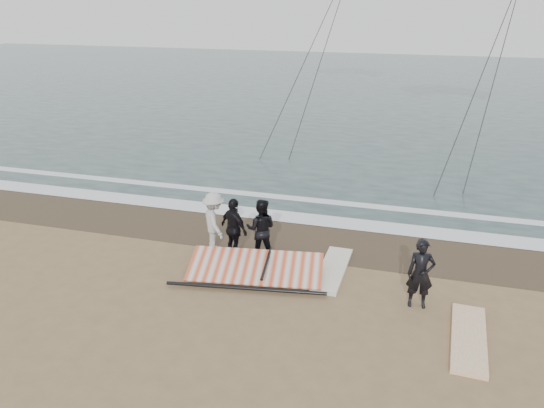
# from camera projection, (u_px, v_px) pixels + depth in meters

# --- Properties ---
(ground) EXTENTS (120.00, 120.00, 0.00)m
(ground) POSITION_uv_depth(u_px,v_px,m) (292.00, 326.00, 11.58)
(ground) COLOR #8C704C
(ground) RESTS_ON ground
(sea) EXTENTS (120.00, 54.00, 0.02)m
(sea) POSITION_uv_depth(u_px,v_px,m) (396.00, 89.00, 41.08)
(sea) COLOR #233838
(sea) RESTS_ON ground
(wet_sand) EXTENTS (120.00, 2.80, 0.01)m
(wet_sand) POSITION_uv_depth(u_px,v_px,m) (329.00, 241.00, 15.60)
(wet_sand) COLOR #4C3D2B
(wet_sand) RESTS_ON ground
(foam_near) EXTENTS (120.00, 0.90, 0.01)m
(foam_near) POSITION_uv_depth(u_px,v_px,m) (337.00, 222.00, 16.84)
(foam_near) COLOR white
(foam_near) RESTS_ON sea
(foam_far) EXTENTS (120.00, 0.45, 0.01)m
(foam_far) POSITION_uv_depth(u_px,v_px,m) (346.00, 203.00, 18.36)
(foam_far) COLOR white
(foam_far) RESTS_ON sea
(man_main) EXTENTS (0.66, 0.47, 1.68)m
(man_main) POSITION_uv_depth(u_px,v_px,m) (421.00, 274.00, 12.05)
(man_main) COLOR black
(man_main) RESTS_ON ground
(board_white) EXTENTS (0.81, 2.52, 0.10)m
(board_white) POSITION_uv_depth(u_px,v_px,m) (469.00, 338.00, 11.10)
(board_white) COLOR silver
(board_white) RESTS_ON ground
(board_cream) EXTENTS (0.71, 2.49, 0.10)m
(board_cream) POSITION_uv_depth(u_px,v_px,m) (333.00, 269.00, 13.88)
(board_cream) COLOR silver
(board_cream) RESTS_ON ground
(trio_cluster) EXTENTS (2.45, 1.37, 1.73)m
(trio_cluster) POSITION_uv_depth(u_px,v_px,m) (234.00, 226.00, 14.51)
(trio_cluster) COLOR black
(trio_cluster) RESTS_ON ground
(sail_rig) EXTENTS (3.92, 2.17, 0.49)m
(sail_rig) POSITION_uv_depth(u_px,v_px,m) (255.00, 268.00, 13.68)
(sail_rig) COLOR black
(sail_rig) RESTS_ON ground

